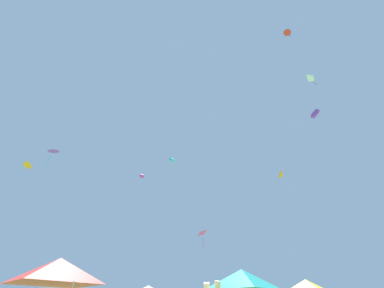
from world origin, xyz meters
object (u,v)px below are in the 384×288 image
at_px(kite_orange_box, 281,175).
at_px(kite_cyan_box, 172,160).
at_px(kite_red_delta, 287,32).
at_px(kite_white_diamond, 311,79).
at_px(canopy_tent_red, 57,271).
at_px(canopy_tent_yellow, 307,288).
at_px(canopy_tent_teal, 243,280).
at_px(kite_magenta_diamond, 202,234).
at_px(kite_purple_box, 315,114).
at_px(kite_purple_delta, 53,151).
at_px(kite_magenta_box, 142,176).
at_px(kite_orange_delta, 28,165).

bearing_deg(kite_orange_box, kite_cyan_box, 167.17).
distance_m(kite_red_delta, kite_white_diamond, 6.40).
height_order(canopy_tent_red, kite_white_diamond, kite_white_diamond).
bearing_deg(kite_cyan_box, canopy_tent_yellow, -33.63).
xyz_separation_m(canopy_tent_teal, kite_orange_box, (6.69, 5.19, 10.25)).
xyz_separation_m(canopy_tent_yellow, kite_orange_box, (2.12, 3.83, 10.60)).
relative_size(canopy_tent_yellow, kite_magenta_diamond, 2.12).
xyz_separation_m(kite_purple_box, kite_magenta_diamond, (-7.99, 9.73, -6.28)).
relative_size(canopy_tent_red, kite_cyan_box, 2.05).
bearing_deg(kite_orange_box, canopy_tent_red, -152.47).
relative_size(canopy_tent_teal, kite_purple_delta, 1.41).
distance_m(kite_red_delta, kite_magenta_box, 22.61).
bearing_deg(kite_magenta_diamond, canopy_tent_red, -130.40).
height_order(canopy_tent_red, kite_red_delta, kite_red_delta).
height_order(kite_cyan_box, kite_purple_delta, kite_purple_delta).
relative_size(kite_red_delta, kite_orange_delta, 1.43).
distance_m(canopy_tent_teal, kite_purple_delta, 28.00).
height_order(canopy_tent_red, kite_purple_box, kite_purple_box).
xyz_separation_m(kite_orange_delta, kite_white_diamond, (32.39, -4.74, 10.30)).
xyz_separation_m(canopy_tent_teal, kite_magenta_box, (-7.71, 3.14, 8.67)).
relative_size(kite_red_delta, kite_white_diamond, 0.81).
xyz_separation_m(kite_red_delta, kite_purple_delta, (-28.88, 12.80, -8.43)).
bearing_deg(canopy_tent_yellow, kite_magenta_diamond, 145.61).
xyz_separation_m(kite_purple_delta, kite_orange_box, (27.92, -4.37, -5.30)).
height_order(kite_cyan_box, kite_orange_box, kite_cyan_box).
height_order(kite_magenta_box, kite_purple_box, kite_purple_box).
bearing_deg(kite_red_delta, kite_magenta_diamond, 136.67).
distance_m(kite_magenta_diamond, kite_cyan_box, 10.18).
height_order(kite_red_delta, kite_cyan_box, kite_red_delta).
relative_size(canopy_tent_red, kite_white_diamond, 1.91).
height_order(kite_white_diamond, kite_orange_box, kite_white_diamond).
xyz_separation_m(canopy_tent_teal, kite_red_delta, (7.66, -3.23, 23.98)).
bearing_deg(kite_cyan_box, kite_magenta_diamond, -32.13).
bearing_deg(kite_red_delta, canopy_tent_teal, 157.12).
bearing_deg(canopy_tent_yellow, kite_purple_box, -74.16).
bearing_deg(canopy_tent_yellow, kite_red_delta, -56.10).
xyz_separation_m(kite_red_delta, kite_magenta_diamond, (-9.58, 9.04, -19.79)).
xyz_separation_m(canopy_tent_red, kite_magenta_box, (2.00, 6.50, 8.66)).
xyz_separation_m(kite_white_diamond, kite_orange_box, (-4.98, 4.12, -11.24)).
bearing_deg(canopy_tent_red, kite_orange_box, 27.53).
bearing_deg(kite_magenta_diamond, canopy_tent_teal, -71.70).
height_order(canopy_tent_teal, kite_cyan_box, kite_cyan_box).
height_order(kite_magenta_diamond, kite_purple_delta, kite_purple_delta).
distance_m(canopy_tent_red, kite_purple_box, 18.94).
height_order(kite_magenta_box, kite_orange_box, kite_orange_box).
distance_m(canopy_tent_yellow, kite_purple_delta, 31.39).
xyz_separation_m(kite_purple_box, kite_purple_delta, (-27.30, 13.49, 5.08)).
bearing_deg(kite_purple_delta, kite_white_diamond, -14.46).
bearing_deg(canopy_tent_red, kite_red_delta, 0.41).
height_order(canopy_tent_teal, canopy_tent_yellow, canopy_tent_teal).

